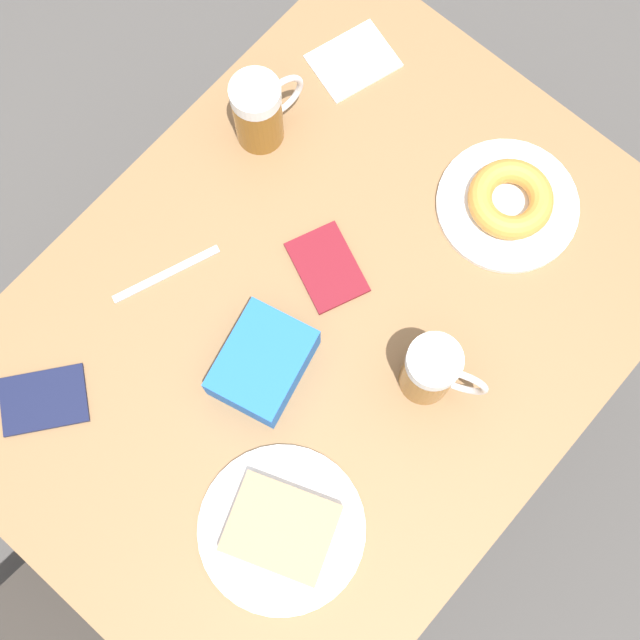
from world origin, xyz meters
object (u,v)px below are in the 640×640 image
at_px(beer_mug_center, 432,371).
at_px(blue_pouch, 263,363).
at_px(fork, 166,274).
at_px(beer_mug_left, 260,111).
at_px(napkin_folded, 353,61).
at_px(passport_far_edge, 44,400).
at_px(passport_near_edge, 327,267).
at_px(plate_with_donut, 509,202).
at_px(plate_with_cake, 281,529).

height_order(beer_mug_center, blue_pouch, beer_mug_center).
height_order(beer_mug_center, fork, beer_mug_center).
relative_size(beer_mug_left, beer_mug_center, 1.00).
height_order(beer_mug_left, blue_pouch, beer_mug_left).
relative_size(beer_mug_left, blue_pouch, 0.81).
height_order(napkin_folded, fork, same).
bearing_deg(napkin_folded, beer_mug_center, 142.20).
xyz_separation_m(beer_mug_center, passport_far_edge, (0.41, 0.40, -0.07)).
relative_size(beer_mug_left, napkin_folded, 0.90).
height_order(napkin_folded, passport_far_edge, passport_far_edge).
xyz_separation_m(passport_near_edge, blue_pouch, (-0.03, 0.18, 0.03)).
xyz_separation_m(napkin_folded, fork, (-0.02, 0.47, -0.00)).
bearing_deg(plate_with_donut, plate_with_cake, 96.09).
height_order(napkin_folded, passport_near_edge, passport_near_edge).
distance_m(beer_mug_left, passport_far_edge, 0.54).
distance_m(beer_mug_center, napkin_folded, 0.55).
relative_size(passport_near_edge, passport_far_edge, 0.98).
xyz_separation_m(plate_with_donut, napkin_folded, (0.35, -0.04, -0.02)).
bearing_deg(passport_far_edge, plate_with_cake, -166.48).
height_order(passport_near_edge, passport_far_edge, same).
distance_m(fork, passport_near_edge, 0.25).
bearing_deg(passport_near_edge, fork, 43.66).
bearing_deg(blue_pouch, beer_mug_center, -143.36).
bearing_deg(blue_pouch, plate_with_donut, -104.22).
bearing_deg(beer_mug_center, passport_far_edge, 44.23).
bearing_deg(fork, beer_mug_center, -161.66).
xyz_separation_m(beer_mug_left, blue_pouch, (-0.26, 0.29, -0.04)).
distance_m(beer_mug_center, blue_pouch, 0.25).
height_order(plate_with_donut, blue_pouch, blue_pouch).
xyz_separation_m(beer_mug_left, passport_far_edge, (-0.05, 0.54, -0.07)).
xyz_separation_m(plate_with_cake, passport_near_edge, (0.21, -0.34, -0.01)).
relative_size(plate_with_cake, beer_mug_center, 1.72).
bearing_deg(beer_mug_left, blue_pouch, 132.61).
xyz_separation_m(beer_mug_left, beer_mug_center, (-0.46, 0.14, 0.00)).
xyz_separation_m(beer_mug_left, passport_near_edge, (-0.23, 0.11, -0.07)).
relative_size(plate_with_donut, blue_pouch, 1.31).
height_order(fork, passport_far_edge, passport_far_edge).
bearing_deg(plate_with_cake, passport_near_edge, -58.19).
distance_m(beer_mug_left, fork, 0.29).
xyz_separation_m(plate_with_cake, blue_pouch, (0.18, -0.16, 0.02)).
relative_size(napkin_folded, blue_pouch, 0.91).
bearing_deg(plate_with_cake, fork, -23.32).
relative_size(beer_mug_center, blue_pouch, 0.81).
height_order(plate_with_donut, passport_near_edge, plate_with_donut).
bearing_deg(blue_pouch, beer_mug_left, -47.39).
relative_size(fork, passport_far_edge, 1.11).
xyz_separation_m(beer_mug_left, napkin_folded, (-0.03, -0.19, -0.07)).
distance_m(plate_with_cake, passport_near_edge, 0.40).
xyz_separation_m(plate_with_donut, passport_far_edge, (0.32, 0.69, -0.02)).
distance_m(plate_with_cake, napkin_folded, 0.76).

